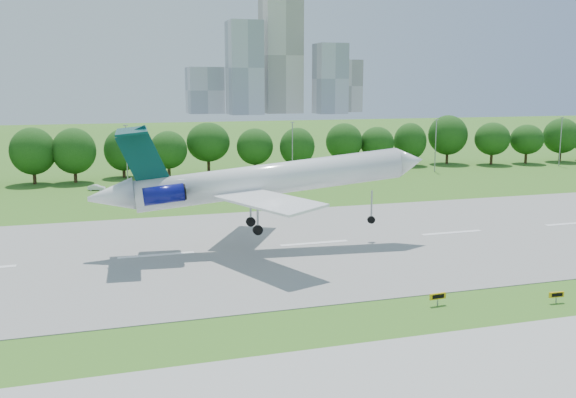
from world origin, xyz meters
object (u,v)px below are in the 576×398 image
object	(u,v)px
taxi_sign_left	(438,296)
airliner	(255,180)
service_vehicle_b	(179,183)
service_vehicle_a	(97,188)

from	to	relation	value
taxi_sign_left	airliner	bearing A→B (deg)	109.12
airliner	taxi_sign_left	xyz separation A→B (m)	(10.91, -25.48, -7.73)
airliner	service_vehicle_b	bearing A→B (deg)	96.28
airliner	taxi_sign_left	size ratio (longest dim) A/B	25.15
airliner	service_vehicle_b	distance (m)	53.46
service_vehicle_a	service_vehicle_b	bearing A→B (deg)	-66.02
taxi_sign_left	service_vehicle_b	bearing A→B (deg)	95.55
airliner	taxi_sign_left	bearing A→B (deg)	-63.08
taxi_sign_left	service_vehicle_b	distance (m)	79.40
service_vehicle_a	service_vehicle_b	distance (m)	16.06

